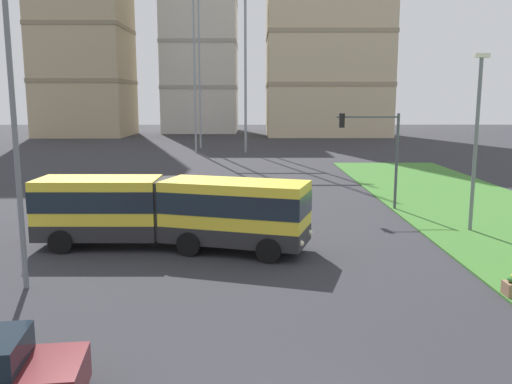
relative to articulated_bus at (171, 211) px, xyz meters
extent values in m
cube|color=yellow|center=(2.78, -0.46, 0.07)|extent=(6.47, 4.14, 2.55)
cube|color=#262628|center=(2.78, -0.46, -0.85)|extent=(6.49, 4.17, 0.70)
cube|color=#19232D|center=(2.78, -0.46, 0.50)|extent=(6.52, 4.19, 0.90)
cube|color=yellow|center=(-3.19, 0.44, 0.07)|extent=(5.22, 2.54, 2.55)
cube|color=#262628|center=(-3.19, 0.44, -0.85)|extent=(5.24, 2.56, 0.70)
cube|color=#19232D|center=(-3.19, 0.44, 0.50)|extent=(5.26, 2.58, 0.90)
cylinder|color=#383838|center=(-0.09, 0.41, 0.07)|extent=(2.40, 2.40, 2.45)
cylinder|color=black|center=(4.86, 0.21, -1.15)|extent=(1.04, 0.56, 1.00)
cylinder|color=black|center=(4.13, -2.19, -1.15)|extent=(1.04, 0.56, 1.00)
cylinder|color=black|center=(1.61, 1.20, -1.15)|extent=(1.04, 0.56, 1.00)
cylinder|color=black|center=(0.88, -1.19, -1.15)|extent=(1.04, 0.56, 1.00)
cylinder|color=black|center=(-4.48, 1.70, -1.15)|extent=(1.00, 0.29, 1.00)
cylinder|color=black|center=(-4.50, -0.80, -1.15)|extent=(1.00, 0.29, 1.00)
sphere|color=#F9EFC6|center=(5.93, -0.49, -0.85)|extent=(0.24, 0.24, 0.24)
sphere|color=#F9EFC6|center=(5.40, -2.21, -0.85)|extent=(0.24, 0.24, 0.24)
cylinder|color=black|center=(-0.87, -11.28, -1.33)|extent=(0.66, 0.30, 0.64)
cylinder|color=#474C51|center=(11.82, 8.19, 1.14)|extent=(0.16, 0.16, 5.58)
cylinder|color=#474C51|center=(10.06, 8.19, 3.73)|extent=(3.52, 0.10, 0.10)
cube|color=black|center=(8.60, 8.19, 3.53)|extent=(0.28, 0.28, 0.80)
sphere|color=red|center=(8.60, 8.19, 3.78)|extent=(0.16, 0.16, 0.16)
sphere|color=yellow|center=(8.60, 8.19, 3.52)|extent=(0.16, 0.16, 0.16)
sphere|color=green|center=(8.60, 8.19, 3.26)|extent=(0.16, 0.16, 0.16)
cylinder|color=slate|center=(-4.25, -4.96, 3.27)|extent=(0.18, 0.18, 9.85)
cylinder|color=slate|center=(14.12, 2.90, 2.48)|extent=(0.18, 0.18, 8.26)
cube|color=white|center=(14.12, 2.90, 6.71)|extent=(0.70, 0.28, 0.20)
cube|color=#85765B|center=(-25.75, 73.99, 7.77)|extent=(15.22, 15.12, 0.70)
cube|color=#85765B|center=(-25.75, 73.99, 16.83)|extent=(15.22, 15.12, 0.70)
cube|color=silver|center=(-6.52, 85.80, 19.08)|extent=(14.03, 15.28, 41.48)
cube|color=#A4A099|center=(-6.52, 85.80, 6.99)|extent=(14.23, 15.48, 0.70)
cube|color=#A4A099|center=(-6.52, 85.80, 15.29)|extent=(14.23, 15.48, 0.70)
cube|color=#A4A099|center=(-6.52, 85.80, 23.58)|extent=(14.23, 15.48, 0.70)
cube|color=#9C8D6E|center=(16.72, 74.90, 7.25)|extent=(21.23, 15.39, 0.70)
cube|color=#9C8D6E|center=(16.72, 74.90, 15.80)|extent=(21.23, 15.39, 0.70)
cylinder|color=gray|center=(2.69, 48.74, 14.99)|extent=(0.24, 0.24, 33.28)
cylinder|color=gray|center=(-3.31, 48.74, 14.99)|extent=(0.24, 0.24, 33.28)
cylinder|color=gray|center=(2.69, 42.74, 14.99)|extent=(0.24, 0.24, 33.28)
cylinder|color=gray|center=(-3.31, 42.74, 14.99)|extent=(0.24, 0.24, 33.28)
camera|label=1|loc=(3.48, -22.63, 4.70)|focal=37.84mm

